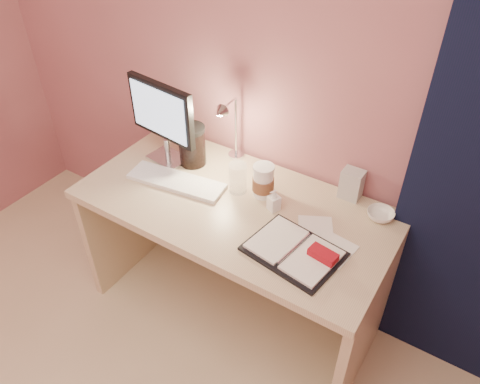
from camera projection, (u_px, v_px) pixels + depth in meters
The scene contains 13 objects.
desk at pixel (243, 230), 2.25m from camera, with size 1.40×0.70×0.73m.
monitor at pixel (163, 115), 2.17m from camera, with size 0.39×0.16×0.41m.
keyboard at pixel (176, 181), 2.17m from camera, with size 0.46×0.14×0.02m, color white.
planner at pixel (296, 251), 1.81m from camera, with size 0.39×0.31×0.05m.
paper_a at pixel (316, 228), 1.94m from camera, with size 0.14×0.14×0.00m, color white.
paper_b at pixel (332, 249), 1.84m from camera, with size 0.16×0.16×0.00m, color white.
coffee_cup at pixel (263, 182), 2.06m from camera, with size 0.10×0.10×0.16m.
clear_cup at pixel (238, 178), 2.09m from camera, with size 0.08×0.08×0.14m, color white.
bowl at pixel (381, 215), 1.97m from camera, with size 0.12×0.12×0.04m, color silver.
lotion_bottle at pixel (274, 200), 2.00m from camera, with size 0.05×0.05×0.10m, color white.
dark_jar at pixel (192, 147), 2.24m from camera, with size 0.13×0.13×0.18m, color black.
product_box at pixel (352, 184), 2.05m from camera, with size 0.09×0.07×0.14m, color silver.
desk_lamp at pixel (225, 126), 2.16m from camera, with size 0.08×0.21×0.34m.
Camera 1 is at (0.87, 0.06, 2.06)m, focal length 35.00 mm.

